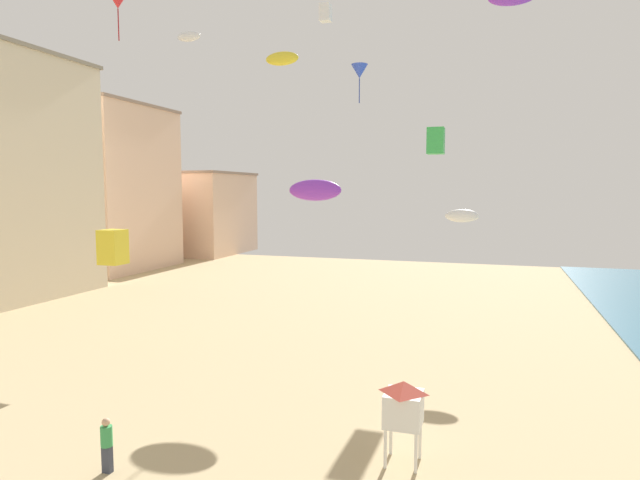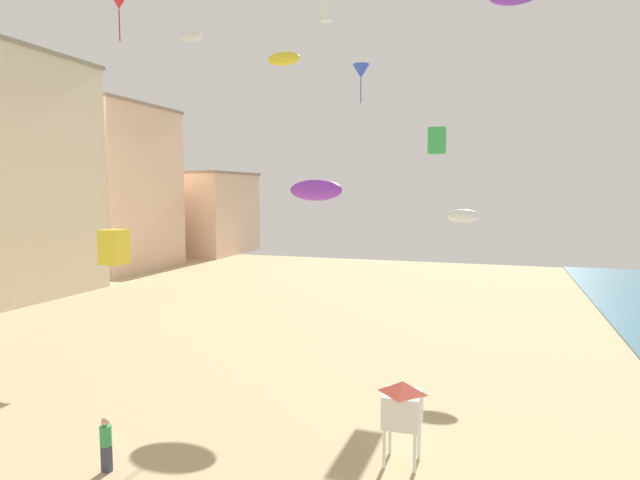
{
  "view_description": "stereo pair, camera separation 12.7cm",
  "coord_description": "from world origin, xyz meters",
  "px_view_note": "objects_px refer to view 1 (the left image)",
  "views": [
    {
      "loc": [
        12.74,
        -2.32,
        8.22
      ],
      "look_at": [
        6.24,
        17.66,
        6.28
      ],
      "focal_mm": 30.22,
      "sensor_mm": 36.0,
      "label": 1
    },
    {
      "loc": [
        12.86,
        -2.28,
        8.22
      ],
      "look_at": [
        6.24,
        17.66,
        6.28
      ],
      "focal_mm": 30.22,
      "sensor_mm": 36.0,
      "label": 2
    }
  ],
  "objects_px": {
    "kite_white_parafoil": "(462,216)",
    "kite_flyer": "(107,442)",
    "kite_white_parafoil_2": "(189,36)",
    "kite_white_box": "(326,13)",
    "lifeguard_stand": "(404,404)",
    "kite_blue_delta": "(359,71)",
    "kite_red_delta": "(118,0)",
    "kite_yellow_box": "(113,247)",
    "kite_yellow_parafoil": "(282,59)",
    "kite_purple_parafoil": "(315,190)",
    "kite_green_box": "(436,141)"
  },
  "relations": [
    {
      "from": "lifeguard_stand",
      "to": "kite_blue_delta",
      "type": "relative_size",
      "value": 0.97
    },
    {
      "from": "kite_flyer",
      "to": "kite_white_box",
      "type": "height_order",
      "value": "kite_white_box"
    },
    {
      "from": "kite_white_parafoil_2",
      "to": "lifeguard_stand",
      "type": "bearing_deg",
      "value": -48.54
    },
    {
      "from": "kite_white_box",
      "to": "kite_red_delta",
      "type": "xyz_separation_m",
      "value": [
        -7.16,
        -8.45,
        -1.29
      ]
    },
    {
      "from": "kite_yellow_box",
      "to": "kite_blue_delta",
      "type": "xyz_separation_m",
      "value": [
        8.78,
        14.96,
        10.96
      ]
    },
    {
      "from": "kite_green_box",
      "to": "kite_yellow_box",
      "type": "bearing_deg",
      "value": -142.07
    },
    {
      "from": "kite_green_box",
      "to": "kite_red_delta",
      "type": "relative_size",
      "value": 0.72
    },
    {
      "from": "kite_yellow_box",
      "to": "kite_purple_parafoil",
      "type": "xyz_separation_m",
      "value": [
        8.99,
        4.65,
        2.8
      ]
    },
    {
      "from": "kite_white_box",
      "to": "kite_yellow_parafoil",
      "type": "height_order",
      "value": "kite_yellow_parafoil"
    },
    {
      "from": "kite_flyer",
      "to": "kite_red_delta",
      "type": "distance_m",
      "value": 18.99
    },
    {
      "from": "kite_purple_parafoil",
      "to": "kite_red_delta",
      "type": "xyz_separation_m",
      "value": [
        -7.5,
        -5.58,
        8.54
      ]
    },
    {
      "from": "lifeguard_stand",
      "to": "kite_yellow_box",
      "type": "distance_m",
      "value": 17.13
    },
    {
      "from": "kite_white_parafoil_2",
      "to": "kite_white_box",
      "type": "bearing_deg",
      "value": -36.62
    },
    {
      "from": "kite_white_parafoil_2",
      "to": "kite_yellow_parafoil",
      "type": "height_order",
      "value": "kite_white_parafoil_2"
    },
    {
      "from": "kite_yellow_box",
      "to": "kite_green_box",
      "type": "xyz_separation_m",
      "value": [
        14.43,
        11.25,
        5.75
      ]
    },
    {
      "from": "kite_flyer",
      "to": "lifeguard_stand",
      "type": "xyz_separation_m",
      "value": [
        8.12,
        3.2,
        0.92
      ]
    },
    {
      "from": "kite_white_parafoil",
      "to": "kite_flyer",
      "type": "bearing_deg",
      "value": -116.8
    },
    {
      "from": "kite_white_parafoil",
      "to": "kite_yellow_parafoil",
      "type": "bearing_deg",
      "value": 145.02
    },
    {
      "from": "kite_blue_delta",
      "to": "kite_green_box",
      "type": "relative_size",
      "value": 1.67
    },
    {
      "from": "kite_white_box",
      "to": "kite_purple_parafoil",
      "type": "bearing_deg",
      "value": -83.31
    },
    {
      "from": "kite_flyer",
      "to": "kite_yellow_box",
      "type": "xyz_separation_m",
      "value": [
        -7.36,
        9.59,
        4.51
      ]
    },
    {
      "from": "kite_yellow_box",
      "to": "kite_purple_parafoil",
      "type": "distance_m",
      "value": 10.51
    },
    {
      "from": "kite_purple_parafoil",
      "to": "kite_blue_delta",
      "type": "xyz_separation_m",
      "value": [
        -0.22,
        10.31,
        8.15
      ]
    },
    {
      "from": "kite_yellow_box",
      "to": "kite_white_parafoil_2",
      "type": "relative_size",
      "value": 0.77
    },
    {
      "from": "kite_purple_parafoil",
      "to": "kite_yellow_box",
      "type": "bearing_deg",
      "value": -152.65
    },
    {
      "from": "kite_flyer",
      "to": "kite_white_box",
      "type": "bearing_deg",
      "value": 84.01
    },
    {
      "from": "kite_yellow_box",
      "to": "kite_white_parafoil",
      "type": "relative_size",
      "value": 0.96
    },
    {
      "from": "lifeguard_stand",
      "to": "kite_blue_delta",
      "type": "xyz_separation_m",
      "value": [
        -6.71,
        21.34,
        14.55
      ]
    },
    {
      "from": "kite_purple_parafoil",
      "to": "kite_white_parafoil",
      "type": "xyz_separation_m",
      "value": [
        7.25,
        3.34,
        -1.38
      ]
    },
    {
      "from": "kite_flyer",
      "to": "kite_purple_parafoil",
      "type": "xyz_separation_m",
      "value": [
        1.63,
        14.24,
        7.31
      ]
    },
    {
      "from": "kite_white_parafoil",
      "to": "kite_white_box",
      "type": "height_order",
      "value": "kite_white_box"
    },
    {
      "from": "kite_flyer",
      "to": "kite_yellow_box",
      "type": "relative_size",
      "value": 0.96
    },
    {
      "from": "kite_purple_parafoil",
      "to": "kite_white_parafoil_2",
      "type": "bearing_deg",
      "value": 137.87
    },
    {
      "from": "kite_red_delta",
      "to": "kite_green_box",
      "type": "bearing_deg",
      "value": 43.29
    },
    {
      "from": "kite_yellow_box",
      "to": "kite_white_parafoil_2",
      "type": "xyz_separation_m",
      "value": [
        -7.23,
        19.32,
        15.83
      ]
    },
    {
      "from": "kite_flyer",
      "to": "kite_red_delta",
      "type": "relative_size",
      "value": 0.75
    },
    {
      "from": "lifeguard_stand",
      "to": "kite_white_box",
      "type": "height_order",
      "value": "kite_white_box"
    },
    {
      "from": "kite_white_parafoil",
      "to": "kite_white_box",
      "type": "xyz_separation_m",
      "value": [
        -7.59,
        -0.47,
        11.2
      ]
    },
    {
      "from": "kite_green_box",
      "to": "kite_white_parafoil_2",
      "type": "relative_size",
      "value": 0.71
    },
    {
      "from": "kite_green_box",
      "to": "kite_purple_parafoil",
      "type": "bearing_deg",
      "value": -129.5
    },
    {
      "from": "kite_white_parafoil",
      "to": "kite_white_box",
      "type": "relative_size",
      "value": 1.88
    },
    {
      "from": "lifeguard_stand",
      "to": "kite_yellow_box",
      "type": "bearing_deg",
      "value": 172.82
    },
    {
      "from": "kite_purple_parafoil",
      "to": "kite_yellow_parafoil",
      "type": "bearing_deg",
      "value": 118.21
    },
    {
      "from": "kite_white_box",
      "to": "kite_yellow_box",
      "type": "bearing_deg",
      "value": -139.03
    },
    {
      "from": "kite_purple_parafoil",
      "to": "kite_green_box",
      "type": "bearing_deg",
      "value": 50.5
    },
    {
      "from": "kite_yellow_parafoil",
      "to": "kite_blue_delta",
      "type": "bearing_deg",
      "value": -24.26
    },
    {
      "from": "lifeguard_stand",
      "to": "kite_white_box",
      "type": "xyz_separation_m",
      "value": [
        -6.83,
        13.9,
        16.22
      ]
    },
    {
      "from": "kite_white_parafoil",
      "to": "kite_blue_delta",
      "type": "relative_size",
      "value": 0.68
    },
    {
      "from": "kite_yellow_box",
      "to": "kite_green_box",
      "type": "distance_m",
      "value": 19.18
    },
    {
      "from": "lifeguard_stand",
      "to": "kite_red_delta",
      "type": "relative_size",
      "value": 1.16
    }
  ]
}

